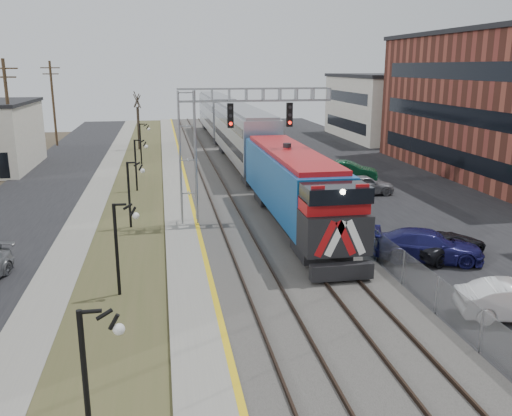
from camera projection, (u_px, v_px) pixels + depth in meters
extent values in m
cube|color=black|center=(26.00, 205.00, 37.73)|extent=(7.00, 120.00, 0.04)
cube|color=gray|center=(93.00, 202.00, 38.48)|extent=(2.00, 120.00, 0.08)
cube|color=#434625|center=(136.00, 200.00, 38.98)|extent=(4.00, 120.00, 0.06)
cube|color=gray|center=(178.00, 197.00, 39.46)|extent=(2.00, 120.00, 0.24)
cube|color=#595651|center=(245.00, 195.00, 40.30)|extent=(8.00, 120.00, 0.20)
cube|color=black|center=(397.00, 190.00, 42.33)|extent=(16.00, 120.00, 0.04)
cube|color=gold|center=(190.00, 195.00, 39.58)|extent=(0.24, 120.00, 0.01)
cube|color=#2D2119|center=(208.00, 194.00, 39.80)|extent=(0.08, 120.00, 0.15)
cube|color=#2D2119|center=(229.00, 193.00, 40.05)|extent=(0.08, 120.00, 0.15)
cube|color=#2D2119|center=(255.00, 192.00, 40.38)|extent=(0.08, 120.00, 0.15)
cube|color=#2D2119|center=(275.00, 191.00, 40.63)|extent=(0.08, 120.00, 0.15)
cube|color=#114D92|center=(294.00, 189.00, 31.41)|extent=(3.00, 17.00, 4.25)
cube|color=black|center=(342.00, 271.00, 23.57)|extent=(2.80, 0.50, 0.70)
cube|color=#94969D|center=(242.00, 136.00, 50.62)|extent=(3.00, 22.00, 5.33)
cube|color=#94969D|center=(217.00, 115.00, 72.35)|extent=(3.00, 22.00, 5.33)
cube|color=gray|center=(188.00, 160.00, 31.89)|extent=(1.00, 1.00, 8.00)
cube|color=gray|center=(255.00, 95.00, 31.61)|extent=(9.00, 0.80, 0.80)
cube|color=black|center=(230.00, 116.00, 31.22)|extent=(0.35, 0.25, 1.40)
cube|color=black|center=(289.00, 115.00, 31.81)|extent=(0.35, 0.25, 1.40)
cylinder|color=black|center=(86.00, 388.00, 12.76)|extent=(0.14, 0.14, 4.00)
cylinder|color=black|center=(117.00, 251.00, 22.28)|extent=(0.14, 0.14, 4.00)
cylinder|color=black|center=(129.00, 195.00, 31.81)|extent=(0.14, 0.14, 4.00)
cylinder|color=black|center=(136.00, 166.00, 41.34)|extent=(0.14, 0.14, 4.00)
cylinder|color=black|center=(141.00, 144.00, 52.78)|extent=(0.14, 0.14, 4.00)
cylinder|color=#4C3823|center=(10.00, 120.00, 45.50)|extent=(0.28, 0.28, 10.00)
cylinder|color=#4C3823|center=(53.00, 104.00, 64.56)|extent=(0.28, 0.28, 10.00)
cube|color=gray|center=(300.00, 183.00, 40.83)|extent=(0.04, 120.00, 1.60)
cube|color=beige|center=(403.00, 108.00, 72.24)|extent=(16.00, 18.00, 8.00)
cylinder|color=#382D23|center=(139.00, 129.00, 62.11)|extent=(0.30, 0.30, 4.90)
imported|color=black|center=(446.00, 245.00, 27.22)|extent=(5.03, 3.71, 1.27)
imported|color=#171751|center=(428.00, 246.00, 26.64)|extent=(5.70, 3.82, 1.53)
imported|color=slate|center=(364.00, 185.00, 40.44)|extent=(4.48, 1.89, 1.51)
imported|color=#0C3D22|center=(347.00, 171.00, 45.41)|extent=(5.25, 3.37, 1.63)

